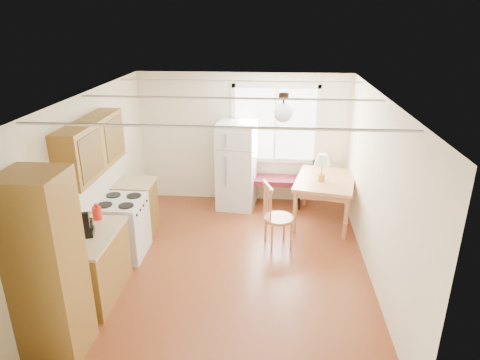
# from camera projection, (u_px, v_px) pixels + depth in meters

# --- Properties ---
(room_shell) EXTENTS (4.60, 5.60, 2.62)m
(room_shell) POSITION_uv_depth(u_px,v_px,m) (230.00, 188.00, 5.90)
(room_shell) COLOR #5C2612
(room_shell) RESTS_ON ground
(kitchen_run) EXTENTS (0.65, 3.40, 2.20)m
(kitchen_run) POSITION_uv_depth(u_px,v_px,m) (95.00, 231.00, 5.59)
(kitchen_run) COLOR brown
(kitchen_run) RESTS_ON ground
(window_unit) EXTENTS (1.64, 0.05, 1.51)m
(window_unit) POSITION_uv_depth(u_px,v_px,m) (275.00, 124.00, 8.05)
(window_unit) COLOR white
(window_unit) RESTS_ON room_shell
(pendant_light) EXTENTS (0.26, 0.26, 0.40)m
(pendant_light) POSITION_uv_depth(u_px,v_px,m) (283.00, 112.00, 5.86)
(pendant_light) COLOR black
(pendant_light) RESTS_ON room_shell
(refrigerator) EXTENTS (0.75, 0.75, 1.66)m
(refrigerator) POSITION_uv_depth(u_px,v_px,m) (237.00, 166.00, 8.03)
(refrigerator) COLOR silver
(refrigerator) RESTS_ON ground
(bench) EXTENTS (1.24, 0.48, 0.57)m
(bench) POSITION_uv_depth(u_px,v_px,m) (273.00, 181.00, 8.19)
(bench) COLOR #571421
(bench) RESTS_ON ground
(dining_table) EXTENTS (1.22, 1.47, 0.81)m
(dining_table) POSITION_uv_depth(u_px,v_px,m) (325.00, 184.00, 7.47)
(dining_table) COLOR #AF6E43
(dining_table) RESTS_ON ground
(chair) EXTENTS (0.51, 0.51, 1.07)m
(chair) POSITION_uv_depth(u_px,v_px,m) (273.00, 211.00, 6.66)
(chair) COLOR #AF6E43
(chair) RESTS_ON ground
(table_lamp) EXTENTS (0.27, 0.27, 0.47)m
(table_lamp) POSITION_uv_depth(u_px,v_px,m) (322.00, 162.00, 7.23)
(table_lamp) COLOR #B7883A
(table_lamp) RESTS_ON dining_table
(coffee_maker) EXTENTS (0.22, 0.26, 0.34)m
(coffee_maker) POSITION_uv_depth(u_px,v_px,m) (85.00, 227.00, 5.30)
(coffee_maker) COLOR black
(coffee_maker) RESTS_ON kitchen_run
(kettle) EXTENTS (0.12, 0.12, 0.24)m
(kettle) POSITION_uv_depth(u_px,v_px,m) (97.00, 213.00, 5.74)
(kettle) COLOR red
(kettle) RESTS_ON kitchen_run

